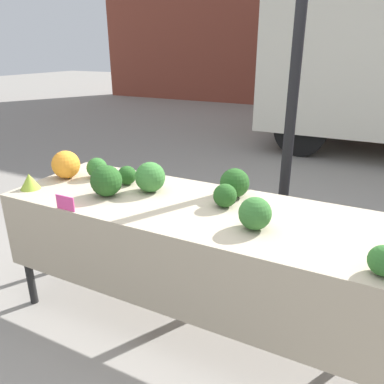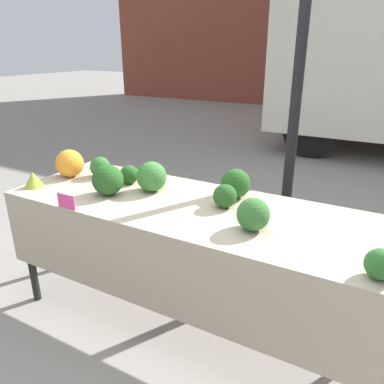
{
  "view_description": "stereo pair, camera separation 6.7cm",
  "coord_description": "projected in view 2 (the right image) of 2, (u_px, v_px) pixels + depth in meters",
  "views": [
    {
      "loc": [
        0.88,
        -1.74,
        1.65
      ],
      "look_at": [
        0.0,
        0.0,
        0.89
      ],
      "focal_mm": 35.0,
      "sensor_mm": 36.0,
      "label": 1
    },
    {
      "loc": [
        0.94,
        -1.71,
        1.65
      ],
      "look_at": [
        0.0,
        0.0,
        0.89
      ],
      "focal_mm": 35.0,
      "sensor_mm": 36.0,
      "label": 2
    }
  ],
  "objects": [
    {
      "name": "orange_cauliflower",
      "position": [
        70.0,
        163.0,
        2.56
      ],
      "size": [
        0.19,
        0.19,
        0.19
      ],
      "color": "orange",
      "rests_on": "market_table"
    },
    {
      "name": "price_sign",
      "position": [
        66.0,
        201.0,
        2.07
      ],
      "size": [
        0.13,
        0.01,
        0.08
      ],
      "color": "#EF4793",
      "rests_on": "market_table"
    },
    {
      "name": "tent_pole",
      "position": [
        297.0,
        93.0,
        2.33
      ],
      "size": [
        0.07,
        0.07,
        2.76
      ],
      "color": "black",
      "rests_on": "ground_plane"
    },
    {
      "name": "broccoli_head_2",
      "position": [
        253.0,
        214.0,
        1.81
      ],
      "size": [
        0.16,
        0.16,
        0.16
      ],
      "color": "#336B2D",
      "rests_on": "market_table"
    },
    {
      "name": "broccoli_head_6",
      "position": [
        152.0,
        177.0,
        2.3
      ],
      "size": [
        0.19,
        0.19,
        0.19
      ],
      "color": "#387533",
      "rests_on": "market_table"
    },
    {
      "name": "broccoli_head_4",
      "position": [
        225.0,
        196.0,
        2.07
      ],
      "size": [
        0.13,
        0.13,
        0.13
      ],
      "color": "#23511E",
      "rests_on": "market_table"
    },
    {
      "name": "broccoli_head_5",
      "position": [
        108.0,
        180.0,
        2.24
      ],
      "size": [
        0.19,
        0.19,
        0.19
      ],
      "color": "#23511E",
      "rests_on": "market_table"
    },
    {
      "name": "broccoli_head_3",
      "position": [
        236.0,
        183.0,
        2.2
      ],
      "size": [
        0.18,
        0.18,
        0.18
      ],
      "color": "#23511E",
      "rests_on": "market_table"
    },
    {
      "name": "ground_plane",
      "position": [
        192.0,
        320.0,
        2.42
      ],
      "size": [
        40.0,
        40.0,
        0.0
      ],
      "primitive_type": "plane",
      "color": "gray"
    },
    {
      "name": "broccoli_head_0",
      "position": [
        100.0,
        167.0,
        2.56
      ],
      "size": [
        0.14,
        0.14,
        0.14
      ],
      "color": "#2D6628",
      "rests_on": "market_table"
    },
    {
      "name": "market_table",
      "position": [
        187.0,
        225.0,
        2.11
      ],
      "size": [
        2.23,
        0.77,
        0.81
      ],
      "color": "tan",
      "rests_on": "ground_plane"
    },
    {
      "name": "romanesco_head",
      "position": [
        33.0,
        180.0,
        2.38
      ],
      "size": [
        0.12,
        0.12,
        0.1
      ],
      "color": "#93B238",
      "rests_on": "market_table"
    },
    {
      "name": "broccoli_head_1",
      "position": [
        381.0,
        264.0,
        1.43
      ],
      "size": [
        0.12,
        0.12,
        0.12
      ],
      "color": "#2D6628",
      "rests_on": "market_table"
    },
    {
      "name": "broccoli_head_7",
      "position": [
        129.0,
        175.0,
        2.44
      ],
      "size": [
        0.12,
        0.12,
        0.12
      ],
      "color": "#23511E",
      "rests_on": "market_table"
    }
  ]
}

